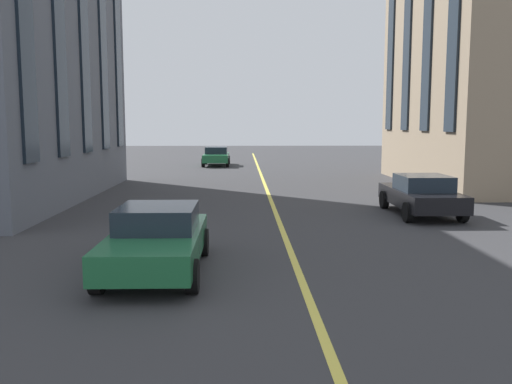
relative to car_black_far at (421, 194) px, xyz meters
name	(u,v)px	position (x,y,z in m)	size (l,w,h in m)	color
lane_centre_line	(279,221)	(-1.10, 4.90, -0.70)	(80.00, 0.16, 0.01)	#D8C64C
car_black_far	(421,194)	(0.00, 0.00, 0.00)	(4.40, 1.95, 1.37)	black
car_green_parked_a	(216,156)	(22.37, 7.94, 0.00)	(4.40, 1.95, 1.37)	#1E6038
car_green_near	(157,239)	(-7.03, 7.85, 0.00)	(4.40, 1.95, 1.37)	#1E6038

